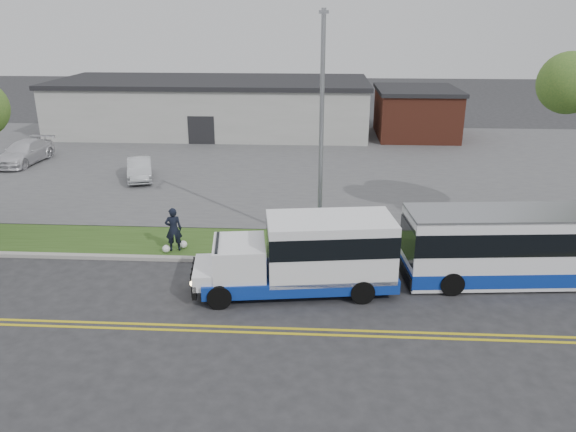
# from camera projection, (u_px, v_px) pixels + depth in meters

# --- Properties ---
(ground) EXTENTS (140.00, 140.00, 0.00)m
(ground) POSITION_uv_depth(u_px,v_px,m) (240.00, 274.00, 21.48)
(ground) COLOR #28282B
(ground) RESTS_ON ground
(lane_line_north) EXTENTS (70.00, 0.12, 0.01)m
(lane_line_north) POSITION_uv_depth(u_px,v_px,m) (223.00, 327.00, 17.87)
(lane_line_north) COLOR gold
(lane_line_north) RESTS_ON ground
(lane_line_south) EXTENTS (70.00, 0.12, 0.01)m
(lane_line_south) POSITION_uv_depth(u_px,v_px,m) (222.00, 332.00, 17.59)
(lane_line_south) COLOR gold
(lane_line_south) RESTS_ON ground
(curb) EXTENTS (80.00, 0.30, 0.15)m
(curb) POSITION_uv_depth(u_px,v_px,m) (244.00, 260.00, 22.49)
(curb) COLOR #9E9B93
(curb) RESTS_ON ground
(verge) EXTENTS (80.00, 3.30, 0.10)m
(verge) POSITION_uv_depth(u_px,v_px,m) (250.00, 244.00, 24.19)
(verge) COLOR #2B4617
(verge) RESTS_ON ground
(parking_lot) EXTENTS (80.00, 25.00, 0.10)m
(parking_lot) POSITION_uv_depth(u_px,v_px,m) (276.00, 162.00, 37.43)
(parking_lot) COLOR #4C4C4F
(parking_lot) RESTS_ON ground
(commercial_building) EXTENTS (25.40, 10.40, 4.35)m
(commercial_building) POSITION_uv_depth(u_px,v_px,m) (213.00, 106.00, 46.42)
(commercial_building) COLOR #9E9E99
(commercial_building) RESTS_ON ground
(brick_wing) EXTENTS (6.30, 7.30, 3.90)m
(brick_wing) POSITION_uv_depth(u_px,v_px,m) (416.00, 113.00, 44.64)
(brick_wing) COLOR brown
(brick_wing) RESTS_ON ground
(streetlight_near) EXTENTS (0.35, 1.53, 9.50)m
(streetlight_near) POSITION_uv_depth(u_px,v_px,m) (322.00, 126.00, 22.10)
(streetlight_near) COLOR gray
(streetlight_near) RESTS_ON verge
(shuttle_bus) EXTENTS (7.37, 3.24, 2.74)m
(shuttle_bus) POSITION_uv_depth(u_px,v_px,m) (310.00, 253.00, 19.74)
(shuttle_bus) COLOR navy
(shuttle_bus) RESTS_ON ground
(transit_bus) EXTENTS (10.03, 3.12, 2.74)m
(transit_bus) POSITION_uv_depth(u_px,v_px,m) (539.00, 246.00, 20.52)
(transit_bus) COLOR white
(transit_bus) RESTS_ON ground
(pedestrian) EXTENTS (0.77, 0.59, 1.86)m
(pedestrian) POSITION_uv_depth(u_px,v_px,m) (174.00, 229.00, 23.08)
(pedestrian) COLOR black
(pedestrian) RESTS_ON verge
(parked_car_a) EXTENTS (2.47, 4.15, 1.29)m
(parked_car_a) POSITION_uv_depth(u_px,v_px,m) (140.00, 168.00, 33.26)
(parked_car_a) COLOR #B3B7BB
(parked_car_a) RESTS_ON parking_lot
(parked_car_b) EXTENTS (2.42, 5.13, 1.45)m
(parked_car_b) POSITION_uv_depth(u_px,v_px,m) (24.00, 152.00, 36.76)
(parked_car_b) COLOR silver
(parked_car_b) RESTS_ON parking_lot
(grocery_bag_left) EXTENTS (0.32, 0.32, 0.32)m
(grocery_bag_left) POSITION_uv_depth(u_px,v_px,m) (166.00, 249.00, 23.13)
(grocery_bag_left) COLOR white
(grocery_bag_left) RESTS_ON verge
(grocery_bag_right) EXTENTS (0.32, 0.32, 0.32)m
(grocery_bag_right) POSITION_uv_depth(u_px,v_px,m) (183.00, 244.00, 23.56)
(grocery_bag_right) COLOR white
(grocery_bag_right) RESTS_ON verge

